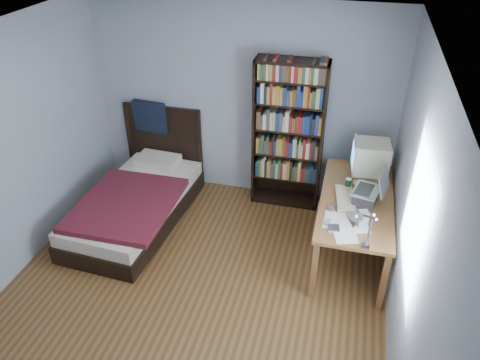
{
  "coord_description": "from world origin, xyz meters",
  "views": [
    {
      "loc": [
        1.31,
        -3.15,
        3.49
      ],
      "look_at": [
        0.33,
        0.73,
        0.99
      ],
      "focal_mm": 35.0,
      "sensor_mm": 36.0,
      "label": 1
    }
  ],
  "objects_px": {
    "speaker": "(363,219)",
    "keyboard": "(345,198)",
    "laptop": "(368,194)",
    "bookshelf": "(288,136)",
    "desk_lamp": "(357,224)",
    "soda_can": "(348,184)",
    "desk": "(355,200)",
    "bed": "(138,199)",
    "crt_monitor": "(370,158)"
  },
  "relations": [
    {
      "from": "soda_can",
      "to": "bookshelf",
      "type": "relative_size",
      "value": 0.06
    },
    {
      "from": "desk",
      "to": "bed",
      "type": "xyz_separation_m",
      "value": [
        -2.57,
        -0.39,
        -0.16
      ]
    },
    {
      "from": "desk_lamp",
      "to": "soda_can",
      "type": "bearing_deg",
      "value": 93.53
    },
    {
      "from": "soda_can",
      "to": "bed",
      "type": "xyz_separation_m",
      "value": [
        -2.47,
        -0.13,
        -0.53
      ]
    },
    {
      "from": "laptop",
      "to": "desk_lamp",
      "type": "xyz_separation_m",
      "value": [
        -0.12,
        -1.12,
        0.43
      ]
    },
    {
      "from": "desk_lamp",
      "to": "keyboard",
      "type": "height_order",
      "value": "desk_lamp"
    },
    {
      "from": "desk",
      "to": "speaker",
      "type": "xyz_separation_m",
      "value": [
        0.06,
        -0.91,
        0.4
      ]
    },
    {
      "from": "crt_monitor",
      "to": "desk_lamp",
      "type": "relative_size",
      "value": 0.66
    },
    {
      "from": "speaker",
      "to": "soda_can",
      "type": "height_order",
      "value": "speaker"
    },
    {
      "from": "crt_monitor",
      "to": "desk_lamp",
      "type": "xyz_separation_m",
      "value": [
        -0.11,
        -1.66,
        0.29
      ]
    },
    {
      "from": "desk",
      "to": "desk_lamp",
      "type": "relative_size",
      "value": 2.42
    },
    {
      "from": "desk",
      "to": "bed",
      "type": "distance_m",
      "value": 2.61
    },
    {
      "from": "speaker",
      "to": "soda_can",
      "type": "xyz_separation_m",
      "value": [
        -0.17,
        0.65,
        -0.03
      ]
    },
    {
      "from": "desk_lamp",
      "to": "bookshelf",
      "type": "distance_m",
      "value": 2.24
    },
    {
      "from": "laptop",
      "to": "bookshelf",
      "type": "distance_m",
      "value": 1.34
    },
    {
      "from": "laptop",
      "to": "soda_can",
      "type": "xyz_separation_m",
      "value": [
        -0.2,
        0.25,
        -0.05
      ]
    },
    {
      "from": "keyboard",
      "to": "speaker",
      "type": "xyz_separation_m",
      "value": [
        0.18,
        -0.42,
        0.07
      ]
    },
    {
      "from": "speaker",
      "to": "soda_can",
      "type": "bearing_deg",
      "value": 88.69
    },
    {
      "from": "speaker",
      "to": "bed",
      "type": "relative_size",
      "value": 0.08
    },
    {
      "from": "crt_monitor",
      "to": "speaker",
      "type": "xyz_separation_m",
      "value": [
        -0.02,
        -0.94,
        -0.16
      ]
    },
    {
      "from": "desk",
      "to": "bed",
      "type": "height_order",
      "value": "bed"
    },
    {
      "from": "speaker",
      "to": "keyboard",
      "type": "bearing_deg",
      "value": 97.66
    },
    {
      "from": "laptop",
      "to": "speaker",
      "type": "relative_size",
      "value": 2.29
    },
    {
      "from": "bookshelf",
      "to": "bed",
      "type": "bearing_deg",
      "value": -154.65
    },
    {
      "from": "laptop",
      "to": "bookshelf",
      "type": "relative_size",
      "value": 0.21
    },
    {
      "from": "crt_monitor",
      "to": "soda_can",
      "type": "bearing_deg",
      "value": -123.96
    },
    {
      "from": "keyboard",
      "to": "crt_monitor",
      "type": "bearing_deg",
      "value": 60.47
    },
    {
      "from": "desk",
      "to": "bookshelf",
      "type": "height_order",
      "value": "bookshelf"
    },
    {
      "from": "crt_monitor",
      "to": "bookshelf",
      "type": "bearing_deg",
      "value": 158.54
    },
    {
      "from": "desk",
      "to": "desk_lamp",
      "type": "height_order",
      "value": "desk_lamp"
    },
    {
      "from": "keyboard",
      "to": "bookshelf",
      "type": "relative_size",
      "value": 0.25
    },
    {
      "from": "crt_monitor",
      "to": "bed",
      "type": "relative_size",
      "value": 0.21
    },
    {
      "from": "laptop",
      "to": "desk_lamp",
      "type": "bearing_deg",
      "value": -95.98
    },
    {
      "from": "keyboard",
      "to": "bookshelf",
      "type": "distance_m",
      "value": 1.19
    },
    {
      "from": "desk_lamp",
      "to": "speaker",
      "type": "relative_size",
      "value": 3.86
    },
    {
      "from": "bookshelf",
      "to": "keyboard",
      "type": "bearing_deg",
      "value": -49.97
    },
    {
      "from": "bookshelf",
      "to": "crt_monitor",
      "type": "bearing_deg",
      "value": -21.46
    },
    {
      "from": "crt_monitor",
      "to": "bed",
      "type": "xyz_separation_m",
      "value": [
        -2.66,
        -0.42,
        -0.72
      ]
    },
    {
      "from": "soda_can",
      "to": "laptop",
      "type": "bearing_deg",
      "value": -50.59
    },
    {
      "from": "laptop",
      "to": "speaker",
      "type": "height_order",
      "value": "laptop"
    },
    {
      "from": "speaker",
      "to": "bookshelf",
      "type": "relative_size",
      "value": 0.09
    },
    {
      "from": "crt_monitor",
      "to": "keyboard",
      "type": "relative_size",
      "value": 0.94
    },
    {
      "from": "bookshelf",
      "to": "desk",
      "type": "bearing_deg",
      "value": -24.97
    },
    {
      "from": "desk",
      "to": "laptop",
      "type": "xyz_separation_m",
      "value": [
        0.1,
        -0.51,
        0.42
      ]
    },
    {
      "from": "desk_lamp",
      "to": "speaker",
      "type": "bearing_deg",
      "value": 83.16
    },
    {
      "from": "desk_lamp",
      "to": "bookshelf",
      "type": "bearing_deg",
      "value": 112.76
    },
    {
      "from": "crt_monitor",
      "to": "keyboard",
      "type": "distance_m",
      "value": 0.61
    },
    {
      "from": "laptop",
      "to": "soda_can",
      "type": "bearing_deg",
      "value": 129.41
    },
    {
      "from": "crt_monitor",
      "to": "desk_lamp",
      "type": "bearing_deg",
      "value": -93.82
    },
    {
      "from": "desk",
      "to": "laptop",
      "type": "relative_size",
      "value": 4.09
    }
  ]
}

